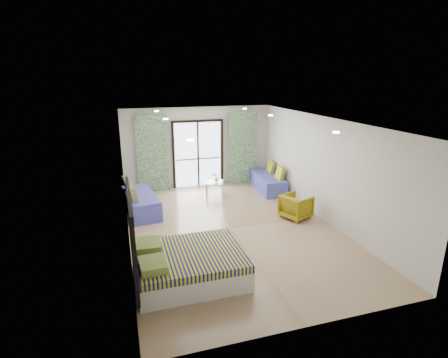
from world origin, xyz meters
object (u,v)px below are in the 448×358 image
object	(u,v)px
coffee_table	(215,183)
armchair	(296,205)
daybed_left	(140,202)
daybed_right	(268,182)
bed	(189,265)

from	to	relation	value
coffee_table	armchair	xyz separation A→B (m)	(1.55, -2.58, 0.01)
daybed_left	daybed_right	distance (m)	4.30
daybed_left	armchair	bearing A→B (deg)	-30.02
coffee_table	armchair	size ratio (longest dim) A/B	1.04
daybed_right	coffee_table	size ratio (longest dim) A/B	2.54
daybed_left	bed	bearing A→B (deg)	-87.83
daybed_right	armchair	size ratio (longest dim) A/B	2.64
daybed_left	coffee_table	world-z (taller)	daybed_left
bed	coffee_table	distance (m)	4.97
daybed_right	armchair	distance (m)	2.41
bed	daybed_right	size ratio (longest dim) A/B	1.05
daybed_left	armchair	world-z (taller)	daybed_left
daybed_right	armchair	bearing A→B (deg)	-91.34
bed	daybed_left	world-z (taller)	daybed_left
coffee_table	daybed_left	bearing A→B (deg)	-158.66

